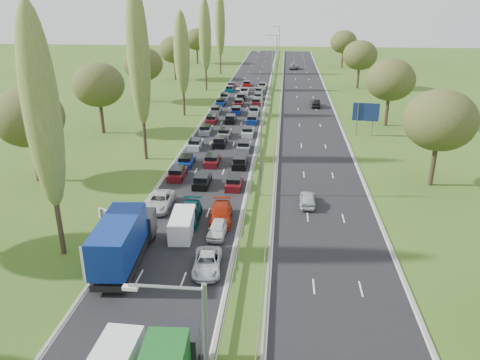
% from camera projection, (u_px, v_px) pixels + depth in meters
% --- Properties ---
extents(ground, '(260.00, 260.00, 0.00)m').
position_uv_depth(ground, '(271.00, 116.00, 85.75)').
color(ground, '#38571B').
rests_on(ground, ground).
extents(near_carriageway, '(10.50, 215.00, 0.04)m').
position_uv_depth(near_carriageway, '(236.00, 112.00, 88.67)').
color(near_carriageway, black).
rests_on(near_carriageway, ground).
extents(far_carriageway, '(10.50, 215.00, 0.04)m').
position_uv_depth(far_carriageway, '(308.00, 114.00, 87.47)').
color(far_carriageway, black).
rests_on(far_carriageway, ground).
extents(central_reservation, '(2.36, 215.00, 0.32)m').
position_uv_depth(central_reservation, '(272.00, 110.00, 87.87)').
color(central_reservation, gray).
rests_on(central_reservation, ground).
extents(lamp_columns, '(0.18, 140.18, 12.00)m').
position_uv_depth(lamp_columns, '(272.00, 85.00, 81.71)').
color(lamp_columns, gray).
rests_on(lamp_columns, ground).
extents(poplar_row, '(2.80, 127.80, 22.44)m').
position_uv_depth(poplar_row, '(166.00, 53.00, 71.69)').
color(poplar_row, '#2D2116').
rests_on(poplar_row, ground).
extents(woodland_left, '(8.00, 166.00, 11.10)m').
position_uv_depth(woodland_left, '(90.00, 89.00, 69.21)').
color(woodland_left, '#2D2116').
rests_on(woodland_left, ground).
extents(woodland_right, '(8.00, 153.00, 11.10)m').
position_uv_depth(woodland_right, '(402.00, 89.00, 68.85)').
color(woodland_right, '#2D2116').
rests_on(woodland_right, ground).
extents(traffic_queue_fill, '(9.11, 68.93, 0.80)m').
position_uv_depth(traffic_queue_fill, '(233.00, 116.00, 83.72)').
color(traffic_queue_fill, '#590F14').
rests_on(traffic_queue_fill, ground).
extents(near_car_2, '(2.54, 5.38, 1.48)m').
position_uv_depth(near_car_2, '(160.00, 201.00, 48.17)').
color(near_car_2, silver).
rests_on(near_car_2, near_carriageway).
extents(near_car_7, '(2.31, 5.36, 1.54)m').
position_uv_depth(near_car_7, '(189.00, 214.00, 45.32)').
color(near_car_7, '#044145').
rests_on(near_car_7, near_carriageway).
extents(near_car_10, '(2.54, 4.86, 1.31)m').
position_uv_depth(near_car_10, '(207.00, 263.00, 37.16)').
color(near_car_10, silver).
rests_on(near_car_10, near_carriageway).
extents(near_car_11, '(2.47, 5.33, 1.51)m').
position_uv_depth(near_car_11, '(221.00, 214.00, 45.31)').
color(near_car_11, '#9E2009').
rests_on(near_car_11, near_carriageway).
extents(near_car_12, '(1.77, 4.04, 1.36)m').
position_uv_depth(near_car_12, '(218.00, 228.00, 42.65)').
color(near_car_12, silver).
rests_on(near_car_12, near_carriageway).
extents(far_car_0, '(1.77, 4.16, 1.40)m').
position_uv_depth(far_car_0, '(308.00, 199.00, 48.83)').
color(far_car_0, '#B0B5BA').
rests_on(far_car_0, far_carriageway).
extents(far_car_1, '(1.77, 4.70, 1.53)m').
position_uv_depth(far_car_1, '(315.00, 103.00, 92.55)').
color(far_car_1, black).
rests_on(far_car_1, far_carriageway).
extents(far_car_2, '(2.92, 5.88, 1.60)m').
position_uv_depth(far_car_2, '(294.00, 66.00, 141.37)').
color(far_car_2, slate).
rests_on(far_car_2, far_carriageway).
extents(blue_lorry, '(2.79, 10.05, 4.24)m').
position_uv_depth(blue_lorry, '(123.00, 240.00, 37.56)').
color(blue_lorry, black).
rests_on(blue_lorry, near_carriageway).
extents(white_van_rear, '(1.94, 4.95, 1.99)m').
position_uv_depth(white_van_rear, '(183.00, 224.00, 42.82)').
color(white_van_rear, white).
rests_on(white_van_rear, near_carriageway).
extents(info_sign, '(1.45, 0.58, 2.10)m').
position_uv_depth(info_sign, '(106.00, 216.00, 43.45)').
color(info_sign, gray).
rests_on(info_sign, ground).
extents(direction_sign, '(3.98, 0.59, 5.20)m').
position_uv_depth(direction_sign, '(366.00, 113.00, 72.26)').
color(direction_sign, gray).
rests_on(direction_sign, ground).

